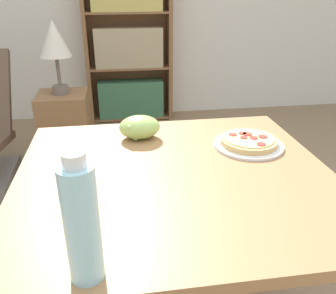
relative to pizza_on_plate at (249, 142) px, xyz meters
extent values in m
cube|color=#A37549|center=(-0.30, -0.16, -0.03)|extent=(1.00, 0.93, 0.03)
cylinder|color=#A37549|center=(-0.74, 0.24, -0.41)|extent=(0.06, 0.06, 0.72)
cylinder|color=#A37549|center=(0.14, 0.24, -0.41)|extent=(0.06, 0.06, 0.72)
cylinder|color=white|center=(0.00, 0.00, -0.01)|extent=(0.26, 0.26, 0.01)
cylinder|color=#DBB26B|center=(0.00, 0.00, 0.00)|extent=(0.21, 0.21, 0.02)
cylinder|color=#EACC7A|center=(0.00, 0.00, 0.02)|extent=(0.18, 0.18, 0.00)
cylinder|color=#A83328|center=(0.02, -0.06, 0.02)|extent=(0.03, 0.03, 0.00)
cylinder|color=#A83328|center=(0.02, -0.01, 0.02)|extent=(0.03, 0.03, 0.00)
cylinder|color=#A83328|center=(0.00, 0.03, 0.02)|extent=(0.03, 0.03, 0.00)
cylinder|color=#A83328|center=(-0.02, 0.00, 0.02)|extent=(0.03, 0.03, 0.00)
cylinder|color=#A83328|center=(0.05, 0.00, 0.02)|extent=(0.03, 0.03, 0.00)
cylinder|color=#A83328|center=(-0.05, 0.03, 0.02)|extent=(0.03, 0.03, 0.00)
cylinder|color=#A83328|center=(-0.01, 0.04, 0.02)|extent=(0.03, 0.03, 0.00)
ellipsoid|color=#A8CC66|center=(-0.39, 0.14, 0.03)|extent=(0.16, 0.12, 0.09)
sphere|color=#A8CC66|center=(-0.38, 0.17, 0.03)|extent=(0.02, 0.02, 0.02)
sphere|color=#A8CC66|center=(-0.41, 0.11, 0.00)|extent=(0.03, 0.03, 0.03)
sphere|color=#A8CC66|center=(-0.43, 0.10, 0.04)|extent=(0.02, 0.02, 0.02)
sphere|color=#A8CC66|center=(-0.38, 0.12, 0.03)|extent=(0.03, 0.03, 0.03)
sphere|color=#A8CC66|center=(-0.35, 0.14, 0.00)|extent=(0.02, 0.02, 0.02)
sphere|color=#A8CC66|center=(-0.42, 0.13, 0.03)|extent=(0.03, 0.03, 0.03)
sphere|color=#A8CC66|center=(-0.42, 0.15, 0.03)|extent=(0.02, 0.02, 0.02)
sphere|color=#A8CC66|center=(-0.36, 0.15, 0.03)|extent=(0.02, 0.02, 0.02)
cylinder|color=#A3DBEA|center=(-0.55, -0.57, 0.11)|extent=(0.07, 0.07, 0.25)
cylinder|color=white|center=(-0.55, -0.57, 0.25)|extent=(0.04, 0.04, 0.03)
cube|color=brown|center=(-0.72, 2.43, 0.03)|extent=(0.04, 0.25, 1.58)
cube|color=brown|center=(0.08, 2.43, 0.03)|extent=(0.04, 0.25, 1.58)
cube|color=brown|center=(-0.32, 2.55, 0.03)|extent=(0.84, 0.01, 1.58)
cube|color=brown|center=(-0.32, 2.43, -0.75)|extent=(0.77, 0.24, 0.02)
cube|color=#3D704C|center=(-0.32, 2.41, -0.55)|extent=(0.65, 0.18, 0.37)
cube|color=brown|center=(-0.32, 2.43, -0.23)|extent=(0.77, 0.24, 0.02)
cube|color=tan|center=(-0.32, 2.41, -0.03)|extent=(0.65, 0.18, 0.37)
cube|color=brown|center=(-0.32, 2.43, 0.28)|extent=(0.77, 0.24, 0.02)
cube|color=brown|center=(-0.85, 1.34, -0.47)|extent=(0.34, 0.34, 0.60)
cylinder|color=#665B51|center=(-0.85, 1.34, -0.14)|extent=(0.11, 0.11, 0.06)
cylinder|color=#665B51|center=(-0.85, 1.34, -0.01)|extent=(0.02, 0.02, 0.20)
cone|color=beige|center=(-0.85, 1.34, 0.21)|extent=(0.21, 0.21, 0.23)
camera|label=1|loc=(-0.47, -1.14, 0.54)|focal=38.00mm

